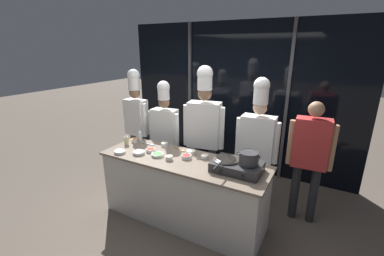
# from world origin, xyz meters

# --- Properties ---
(ground_plane) EXTENTS (24.00, 24.00, 0.00)m
(ground_plane) POSITION_xyz_m (0.00, 0.00, 0.00)
(ground_plane) COLOR brown
(window_wall_back) EXTENTS (4.34, 0.09, 2.70)m
(window_wall_back) POSITION_xyz_m (0.00, 1.89, 1.35)
(window_wall_back) COLOR black
(window_wall_back) RESTS_ON ground_plane
(demo_counter) EXTENTS (2.22, 0.72, 0.89)m
(demo_counter) POSITION_xyz_m (0.00, 0.00, 0.45)
(demo_counter) COLOR beige
(demo_counter) RESTS_ON ground_plane
(portable_stove) EXTENTS (0.56, 0.39, 0.12)m
(portable_stove) POSITION_xyz_m (0.72, 0.03, 0.95)
(portable_stove) COLOR #28282B
(portable_stove) RESTS_ON demo_counter
(frying_pan) EXTENTS (0.31, 0.54, 0.05)m
(frying_pan) POSITION_xyz_m (0.59, 0.02, 1.03)
(frying_pan) COLOR #38332D
(frying_pan) RESTS_ON portable_stove
(stock_pot) EXTENTS (0.25, 0.22, 0.14)m
(stock_pot) POSITION_xyz_m (0.84, 0.03, 1.09)
(stock_pot) COLOR #333335
(stock_pot) RESTS_ON portable_stove
(squeeze_bottle_clear) EXTENTS (0.06, 0.06, 0.17)m
(squeeze_bottle_clear) POSITION_xyz_m (-0.93, 0.28, 0.97)
(squeeze_bottle_clear) COLOR white
(squeeze_bottle_clear) RESTS_ON demo_counter
(squeeze_bottle_oil) EXTENTS (0.06, 0.06, 0.16)m
(squeeze_bottle_oil) POSITION_xyz_m (-0.99, 0.05, 0.97)
(squeeze_bottle_oil) COLOR beige
(squeeze_bottle_oil) RESTS_ON demo_counter
(prep_bowl_bean_sprouts) EXTENTS (0.15, 0.15, 0.04)m
(prep_bowl_bean_sprouts) POSITION_xyz_m (-0.84, -0.24, 0.91)
(prep_bowl_bean_sprouts) COLOR white
(prep_bowl_bean_sprouts) RESTS_ON demo_counter
(prep_bowl_chicken) EXTENTS (0.10, 0.10, 0.05)m
(prep_bowl_chicken) POSITION_xyz_m (0.24, 0.15, 0.92)
(prep_bowl_chicken) COLOR white
(prep_bowl_chicken) RESTS_ON demo_counter
(prep_bowl_bell_pepper) EXTENTS (0.13, 0.13, 0.05)m
(prep_bowl_bell_pepper) POSITION_xyz_m (0.03, 0.05, 0.92)
(prep_bowl_bell_pepper) COLOR white
(prep_bowl_bell_pepper) RESTS_ON demo_counter
(prep_bowl_ginger) EXTENTS (0.10, 0.10, 0.05)m
(prep_bowl_ginger) POSITION_xyz_m (-0.14, -0.10, 0.92)
(prep_bowl_ginger) COLOR white
(prep_bowl_ginger) RESTS_ON demo_counter
(prep_bowl_carrots) EXTENTS (0.10, 0.10, 0.05)m
(prep_bowl_carrots) POSITION_xyz_m (-0.95, 0.18, 0.92)
(prep_bowl_carrots) COLOR white
(prep_bowl_carrots) RESTS_ON demo_counter
(prep_bowl_onion) EXTENTS (0.16, 0.16, 0.04)m
(prep_bowl_onion) POSITION_xyz_m (-0.60, -0.14, 0.92)
(prep_bowl_onion) COLOR white
(prep_bowl_onion) RESTS_ON demo_counter
(prep_bowl_scallions) EXTENTS (0.16, 0.16, 0.04)m
(prep_bowl_scallions) POSITION_xyz_m (-0.34, -0.07, 0.91)
(prep_bowl_scallions) COLOR white
(prep_bowl_scallions) RESTS_ON demo_counter
(prep_bowl_chili_flakes) EXTENTS (0.13, 0.13, 0.05)m
(prep_bowl_chili_flakes) POSITION_xyz_m (-0.51, -0.00, 0.92)
(prep_bowl_chili_flakes) COLOR white
(prep_bowl_chili_flakes) RESTS_ON demo_counter
(prep_bowl_noodles) EXTENTS (0.10, 0.10, 0.05)m
(prep_bowl_noodles) POSITION_xyz_m (-0.46, 0.26, 0.92)
(prep_bowl_noodles) COLOR white
(prep_bowl_noodles) RESTS_ON demo_counter
(prep_bowl_garlic) EXTENTS (0.13, 0.13, 0.05)m
(prep_bowl_garlic) POSITION_xyz_m (0.01, 0.21, 0.92)
(prep_bowl_garlic) COLOR white
(prep_bowl_garlic) RESTS_ON demo_counter
(serving_spoon_slotted) EXTENTS (0.24, 0.05, 0.02)m
(serving_spoon_slotted) POSITION_xyz_m (-0.67, 0.20, 0.90)
(serving_spoon_slotted) COLOR #B2B5BA
(serving_spoon_slotted) RESTS_ON demo_counter
(serving_spoon_solid) EXTENTS (0.25, 0.11, 0.02)m
(serving_spoon_solid) POSITION_xyz_m (-0.17, 0.24, 0.90)
(serving_spoon_solid) COLOR olive
(serving_spoon_solid) RESTS_ON demo_counter
(chef_head) EXTENTS (0.52, 0.23, 1.91)m
(chef_head) POSITION_xyz_m (-1.39, 0.75, 1.12)
(chef_head) COLOR #4C4C51
(chef_head) RESTS_ON ground_plane
(chef_sous) EXTENTS (0.54, 0.24, 1.77)m
(chef_sous) POSITION_xyz_m (-0.74, 0.68, 1.02)
(chef_sous) COLOR #232326
(chef_sous) RESTS_ON ground_plane
(chef_line) EXTENTS (0.61, 0.32, 2.02)m
(chef_line) POSITION_xyz_m (-0.03, 0.68, 1.16)
(chef_line) COLOR #4C4C51
(chef_line) RESTS_ON ground_plane
(chef_pastry) EXTENTS (0.59, 0.24, 1.90)m
(chef_pastry) POSITION_xyz_m (0.75, 0.74, 1.07)
(chef_pastry) COLOR #232326
(chef_pastry) RESTS_ON ground_plane
(person_guest) EXTENTS (0.55, 0.24, 1.64)m
(person_guest) POSITION_xyz_m (1.42, 0.78, 1.00)
(person_guest) COLOR #232326
(person_guest) RESTS_ON ground_plane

